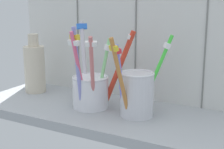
% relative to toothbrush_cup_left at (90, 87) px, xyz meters
% --- Properties ---
extents(counter_slab, '(0.64, 0.22, 0.02)m').
position_rel_toothbrush_cup_left_xyz_m(counter_slab, '(0.05, 0.00, -0.06)').
color(counter_slab, '#9EA3A8').
rests_on(counter_slab, ground).
extents(tile_wall_back, '(0.64, 0.02, 0.45)m').
position_rel_toothbrush_cup_left_xyz_m(tile_wall_back, '(0.05, 0.12, 0.16)').
color(tile_wall_back, silver).
rests_on(tile_wall_back, ground).
extents(toothbrush_cup_left, '(0.15, 0.13, 0.18)m').
position_rel_toothbrush_cup_left_xyz_m(toothbrush_cup_left, '(0.00, 0.00, 0.00)').
color(toothbrush_cup_left, white).
rests_on(toothbrush_cup_left, counter_slab).
extents(toothbrush_cup_right, '(0.10, 0.12, 0.17)m').
position_rel_toothbrush_cup_left_xyz_m(toothbrush_cup_right, '(0.11, -0.00, 0.00)').
color(toothbrush_cup_right, silver).
rests_on(toothbrush_cup_right, counter_slab).
extents(ceramic_vase, '(0.05, 0.05, 0.15)m').
position_rel_toothbrush_cup_left_xyz_m(ceramic_vase, '(-0.19, 0.04, 0.02)').
color(ceramic_vase, beige).
rests_on(ceramic_vase, counter_slab).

